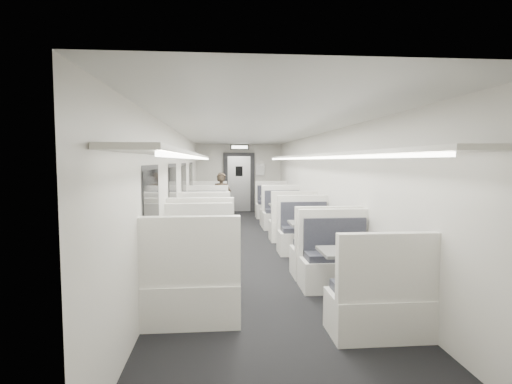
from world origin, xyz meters
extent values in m
cube|color=black|center=(0.00, 0.00, -0.06)|extent=(3.00, 12.00, 0.12)
cube|color=silver|center=(0.00, 0.00, 2.46)|extent=(3.00, 12.00, 0.12)
cube|color=beige|center=(0.00, 6.06, 1.20)|extent=(3.00, 0.12, 2.40)
cube|color=beige|center=(0.00, -6.06, 1.20)|extent=(3.00, 0.12, 2.40)
cube|color=beige|center=(-1.56, 0.00, 1.20)|extent=(0.12, 12.00, 2.40)
cube|color=beige|center=(1.56, 0.00, 1.20)|extent=(0.12, 12.00, 2.40)
cube|color=white|center=(-1.00, 2.34, 0.23)|extent=(1.09, 0.61, 0.46)
cube|color=#242430|center=(-1.00, 2.38, 0.51)|extent=(0.97, 0.48, 0.10)
cube|color=white|center=(-1.00, 2.12, 0.82)|extent=(1.09, 0.12, 0.72)
cube|color=white|center=(-1.00, 3.95, 0.23)|extent=(1.09, 0.61, 0.46)
cube|color=#242430|center=(-1.00, 3.92, 0.51)|extent=(0.97, 0.48, 0.10)
cube|color=white|center=(-1.00, 4.17, 0.82)|extent=(1.09, 0.12, 0.72)
cylinder|color=#BABBBD|center=(-1.00, 3.15, 0.35)|extent=(0.10, 0.10, 0.71)
cylinder|color=#BABBBD|center=(-1.00, 3.15, 0.02)|extent=(0.37, 0.37, 0.03)
cube|color=slate|center=(-1.00, 3.15, 0.75)|extent=(0.90, 0.62, 0.04)
cube|color=white|center=(-1.00, 0.28, 0.23)|extent=(1.09, 0.61, 0.46)
cube|color=#242430|center=(-1.00, 0.31, 0.51)|extent=(0.97, 0.48, 0.10)
cube|color=white|center=(-1.00, 0.06, 0.82)|extent=(1.09, 0.12, 0.72)
cube|color=white|center=(-1.00, 1.89, 0.23)|extent=(1.09, 0.61, 0.46)
cube|color=#242430|center=(-1.00, 1.86, 0.51)|extent=(0.97, 0.48, 0.10)
cube|color=white|center=(-1.00, 2.11, 0.82)|extent=(1.09, 0.12, 0.72)
cylinder|color=#BABBBD|center=(-1.00, 1.09, 0.36)|extent=(0.10, 0.10, 0.71)
cylinder|color=#BABBBD|center=(-1.00, 1.09, 0.02)|extent=(0.37, 0.37, 0.03)
cube|color=slate|center=(-1.00, 1.09, 0.75)|extent=(0.91, 0.62, 0.04)
cube|color=white|center=(-1.00, -1.78, 0.23)|extent=(1.07, 0.60, 0.46)
cube|color=#242430|center=(-1.00, -1.75, 0.51)|extent=(0.95, 0.48, 0.10)
cube|color=white|center=(-1.00, -2.00, 0.81)|extent=(1.07, 0.12, 0.71)
cube|color=white|center=(-1.00, -0.20, 0.23)|extent=(1.07, 0.60, 0.46)
cube|color=#242430|center=(-1.00, -0.23, 0.51)|extent=(0.95, 0.48, 0.10)
cube|color=white|center=(-1.00, 0.01, 0.81)|extent=(1.07, 0.12, 0.71)
cylinder|color=#BABBBD|center=(-1.00, -0.99, 0.35)|extent=(0.10, 0.10, 0.70)
cylinder|color=#BABBBD|center=(-1.00, -0.99, 0.02)|extent=(0.37, 0.37, 0.03)
cube|color=slate|center=(-1.00, -0.99, 0.74)|extent=(0.89, 0.61, 0.04)
cube|color=white|center=(-1.00, -3.73, 0.24)|extent=(1.14, 0.63, 0.48)
cube|color=#242430|center=(-1.00, -3.70, 0.54)|extent=(1.01, 0.50, 0.11)
cube|color=white|center=(-1.00, -3.96, 0.86)|extent=(1.14, 0.13, 0.75)
cube|color=white|center=(-1.00, -2.05, 0.24)|extent=(1.14, 0.63, 0.48)
cube|color=#242430|center=(-1.00, -2.09, 0.54)|extent=(1.01, 0.50, 0.11)
cube|color=white|center=(-1.00, -1.82, 0.86)|extent=(1.14, 0.13, 0.75)
cylinder|color=#BABBBD|center=(-1.00, -2.89, 0.37)|extent=(0.11, 0.11, 0.74)
cylinder|color=#BABBBD|center=(-1.00, -2.89, 0.02)|extent=(0.39, 0.39, 0.03)
cube|color=slate|center=(-1.00, -2.89, 0.78)|extent=(0.94, 0.64, 0.04)
cube|color=white|center=(1.00, 2.82, 0.23)|extent=(1.07, 0.59, 0.45)
cube|color=#242430|center=(1.00, 2.85, 0.50)|extent=(0.95, 0.47, 0.10)
cube|color=white|center=(1.00, 2.60, 0.80)|extent=(1.07, 0.12, 0.70)
cube|color=white|center=(1.00, 4.38, 0.23)|extent=(1.07, 0.59, 0.45)
cube|color=#242430|center=(1.00, 4.35, 0.50)|extent=(0.95, 0.47, 0.10)
cube|color=white|center=(1.00, 4.60, 0.80)|extent=(1.07, 0.12, 0.70)
cylinder|color=#BABBBD|center=(1.00, 3.60, 0.35)|extent=(0.10, 0.10, 0.69)
cylinder|color=#BABBBD|center=(1.00, 3.60, 0.02)|extent=(0.36, 0.36, 0.03)
cube|color=slate|center=(1.00, 3.60, 0.73)|extent=(0.88, 0.60, 0.04)
cube|color=white|center=(1.00, 0.74, 0.22)|extent=(1.06, 0.59, 0.45)
cube|color=#242430|center=(1.00, 0.77, 0.50)|extent=(0.94, 0.47, 0.10)
cube|color=white|center=(1.00, 0.52, 0.80)|extent=(1.06, 0.12, 0.70)
cube|color=white|center=(1.00, 2.29, 0.22)|extent=(1.06, 0.59, 0.45)
cube|color=#242430|center=(1.00, 2.26, 0.50)|extent=(0.94, 0.47, 0.10)
cube|color=white|center=(1.00, 2.51, 0.80)|extent=(1.06, 0.12, 0.70)
cylinder|color=#BABBBD|center=(1.00, 1.52, 0.34)|extent=(0.10, 0.10, 0.69)
cylinder|color=#BABBBD|center=(1.00, 1.52, 0.01)|extent=(0.36, 0.36, 0.03)
cube|color=slate|center=(1.00, 1.52, 0.73)|extent=(0.88, 0.60, 0.04)
cube|color=white|center=(1.00, -2.09, 0.22)|extent=(1.04, 0.58, 0.44)
cube|color=#242430|center=(1.00, -2.06, 0.49)|extent=(0.92, 0.46, 0.10)
cube|color=white|center=(1.00, -2.31, 0.79)|extent=(1.04, 0.12, 0.69)
cube|color=white|center=(1.00, -0.56, 0.22)|extent=(1.04, 0.58, 0.44)
cube|color=#242430|center=(1.00, -0.59, 0.49)|extent=(0.92, 0.46, 0.10)
cube|color=white|center=(1.00, -0.35, 0.79)|extent=(1.04, 0.12, 0.69)
cylinder|color=#BABBBD|center=(1.00, -1.33, 0.34)|extent=(0.10, 0.10, 0.68)
cylinder|color=#BABBBD|center=(1.00, -1.33, 0.01)|extent=(0.35, 0.35, 0.03)
cube|color=slate|center=(1.00, -1.33, 0.72)|extent=(0.86, 0.59, 0.04)
cube|color=white|center=(1.00, -4.26, 0.22)|extent=(1.03, 0.57, 0.44)
cube|color=#242430|center=(1.00, -4.24, 0.49)|extent=(0.91, 0.46, 0.10)
cube|color=white|center=(1.00, -4.47, 0.78)|extent=(1.03, 0.12, 0.68)
cube|color=white|center=(1.00, -2.75, 0.22)|extent=(1.03, 0.57, 0.44)
cube|color=#242430|center=(1.00, -2.78, 0.49)|extent=(0.91, 0.46, 0.10)
cube|color=white|center=(1.00, -2.54, 0.78)|extent=(1.03, 0.12, 0.68)
cylinder|color=#BABBBD|center=(1.00, -3.51, 0.34)|extent=(0.10, 0.10, 0.67)
cylinder|color=#BABBBD|center=(1.00, -3.51, 0.01)|extent=(0.35, 0.35, 0.03)
cube|color=slate|center=(1.00, -3.51, 0.71)|extent=(0.86, 0.58, 0.04)
imported|color=black|center=(-0.63, 2.80, 0.75)|extent=(0.61, 0.46, 1.50)
cube|color=black|center=(-1.49, 3.40, 1.35)|extent=(0.02, 1.18, 0.84)
cube|color=black|center=(-1.49, 1.20, 1.35)|extent=(0.02, 1.18, 0.84)
cube|color=black|center=(-1.49, -1.00, 1.35)|extent=(0.02, 1.18, 0.84)
cube|color=black|center=(-1.49, -3.20, 1.35)|extent=(0.02, 1.18, 0.84)
cube|color=white|center=(-1.26, -0.30, 1.92)|extent=(0.46, 10.40, 0.05)
cube|color=white|center=(-1.06, -0.30, 1.87)|extent=(0.05, 10.20, 0.04)
cube|color=white|center=(1.26, -0.30, 1.92)|extent=(0.46, 10.40, 0.05)
cube|color=white|center=(1.06, -0.30, 1.87)|extent=(0.05, 10.20, 0.04)
cube|color=black|center=(0.00, 5.94, 1.05)|extent=(1.10, 0.10, 2.10)
cube|color=#BABBBD|center=(0.00, 5.91, 1.00)|extent=(0.80, 0.05, 1.95)
cube|color=black|center=(0.00, 5.87, 1.45)|extent=(0.25, 0.02, 0.35)
cube|color=black|center=(0.00, 5.45, 2.28)|extent=(0.62, 0.10, 0.16)
cube|color=silver|center=(0.00, 5.39, 2.28)|extent=(0.54, 0.02, 0.10)
cube|color=silver|center=(0.75, 5.92, 1.50)|extent=(0.32, 0.02, 0.40)
camera|label=1|loc=(-0.63, -8.20, 1.82)|focal=28.00mm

